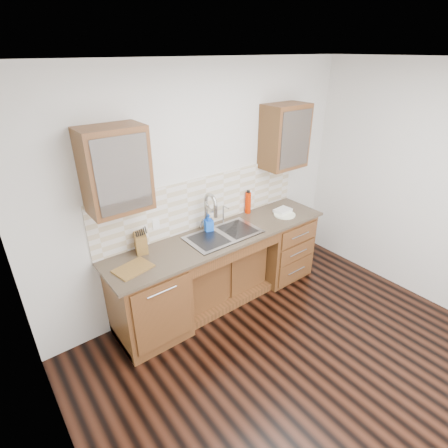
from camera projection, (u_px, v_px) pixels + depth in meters
ground at (314, 380)px, 3.32m from camera, size 4.00×3.50×0.10m
ceiling at (369, 52)px, 2.05m from camera, size 4.00×3.50×0.10m
wall_back at (203, 188)px, 3.96m from camera, size 4.00×0.10×2.70m
wall_left at (53, 401)px, 1.57m from camera, size 0.10×3.50×2.70m
base_cabinet_left at (149, 301)px, 3.60m from camera, size 0.70×0.62×0.88m
base_cabinet_center at (217, 272)px, 4.22m from camera, size 1.20×0.44×0.70m
base_cabinet_right at (279, 244)px, 4.63m from camera, size 0.70×0.62×0.88m
countertop at (223, 236)px, 3.90m from camera, size 2.70×0.65×0.03m
backsplash at (206, 201)px, 3.98m from camera, size 2.70×0.02×0.59m
sink at (223, 242)px, 3.92m from camera, size 0.84×0.46×0.19m
faucet at (206, 213)px, 3.92m from camera, size 0.04×0.04×0.40m
filter_tap at (223, 214)px, 4.09m from camera, size 0.02×0.02×0.24m
upper_cabinet_left at (115, 170)px, 3.02m from camera, size 0.55×0.34×0.75m
upper_cabinet_right at (284, 136)px, 4.16m from camera, size 0.55×0.34×0.75m
outlet_left at (156, 224)px, 3.66m from camera, size 0.08×0.01×0.12m
outlet_right at (249, 195)px, 4.36m from camera, size 0.08×0.01×0.12m
soap_bottle at (209, 223)px, 3.92m from camera, size 0.11×0.12×0.21m
water_bottle at (248, 203)px, 4.35m from camera, size 0.08×0.08×0.27m
plate at (285, 215)px, 4.34m from camera, size 0.30×0.30×0.01m
dish_towel at (283, 210)px, 4.39m from camera, size 0.22×0.17×0.03m
knife_block at (141, 242)px, 3.53m from camera, size 0.16×0.21×0.20m
cutting_board at (133, 269)px, 3.28m from camera, size 0.38×0.30×0.02m
cup_left_a at (101, 179)px, 2.97m from camera, size 0.16×0.16×0.10m
cup_left_b at (129, 173)px, 3.11m from camera, size 0.13×0.13×0.10m
cup_right_a at (282, 141)px, 4.16m from camera, size 0.13×0.13×0.10m
cup_right_b at (293, 139)px, 4.27m from camera, size 0.11×0.11×0.09m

